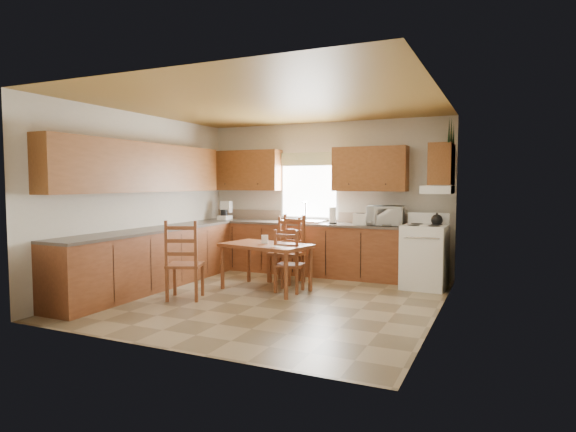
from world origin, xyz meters
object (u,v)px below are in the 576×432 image
at_px(dining_table, 266,267).
at_px(chair_near_left, 185,260).
at_px(chair_far_left, 284,250).
at_px(chair_far_right, 287,249).
at_px(chair_near_right, 289,261).
at_px(microwave, 385,216).
at_px(stove, 425,257).

distance_m(dining_table, chair_near_left, 1.25).
xyz_separation_m(chair_far_left, chair_far_right, (0.06, -0.04, 0.02)).
xyz_separation_m(dining_table, chair_near_right, (0.36, 0.06, 0.11)).
xyz_separation_m(chair_near_right, chair_far_left, (-0.37, 0.62, 0.06)).
bearing_deg(chair_near_right, chair_far_right, -68.46).
bearing_deg(microwave, stove, -30.69).
distance_m(chair_near_right, chair_far_left, 0.72).
bearing_deg(stove, microwave, 157.78).
bearing_deg(stove, chair_near_left, -142.31).
bearing_deg(chair_near_right, chair_near_left, 35.25).
bearing_deg(chair_near_right, dining_table, 2.36).
xyz_separation_m(stove, dining_table, (-2.17, -1.13, -0.13)).
height_order(chair_near_right, chair_far_right, chair_far_right).
relative_size(microwave, chair_near_right, 0.58).
distance_m(stove, microwave, 0.97).
relative_size(microwave, chair_far_right, 0.49).
xyz_separation_m(chair_near_left, chair_far_right, (0.84, 1.59, -0.01)).
xyz_separation_m(stove, chair_near_left, (-2.95, -2.09, 0.07)).
distance_m(microwave, chair_far_right, 1.72).
relative_size(stove, chair_far_right, 0.88).
bearing_deg(chair_far_right, chair_near_left, -101.78).
bearing_deg(chair_far_right, chair_near_right, -46.20).
relative_size(chair_near_right, chair_far_right, 0.85).
height_order(dining_table, chair_near_right, chair_near_right).
relative_size(microwave, dining_table, 0.41).
height_order(stove, chair_near_right, stove).
bearing_deg(dining_table, chair_near_right, 19.16).
xyz_separation_m(microwave, chair_far_right, (-1.42, -0.81, -0.54)).
bearing_deg(chair_near_left, chair_far_left, -137.19).
xyz_separation_m(dining_table, chair_far_left, (-0.01, 0.67, 0.17)).
relative_size(dining_table, chair_far_right, 1.20).
bearing_deg(chair_far_right, chair_far_left, 164.36).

